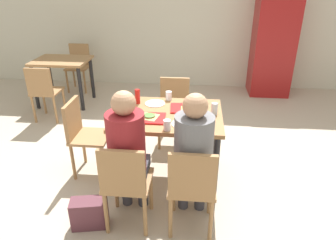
{
  "coord_description": "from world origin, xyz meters",
  "views": [
    {
      "loc": [
        0.28,
        -2.88,
        2.1
      ],
      "look_at": [
        0.0,
        0.0,
        0.7
      ],
      "focal_mm": 32.9,
      "sensor_mm": 36.0,
      "label": 1
    }
  ],
  "objects_px": {
    "chair_far_side": "(174,106)",
    "handbag": "(89,213)",
    "condiment_bottle": "(137,96)",
    "tray_red_far": "(187,108)",
    "plastic_cup_c": "(127,105)",
    "plastic_cup_a": "(169,96)",
    "plastic_cup_b": "(167,125)",
    "paper_plate_near_edge": "(183,124)",
    "drink_fridge": "(273,43)",
    "paper_plate_center": "(155,103)",
    "tray_red_near": "(147,118)",
    "person_in_brown_jacket": "(193,150)",
    "chair_near_left": "(126,181)",
    "person_in_red": "(128,147)",
    "background_chair_near": "(44,90)",
    "pizza_slice_a": "(149,116)",
    "pizza_slice_b": "(188,107)",
    "chair_left_end": "(83,132)",
    "main_table": "(168,122)",
    "foil_bundle": "(122,108)",
    "background_table": "(62,67)",
    "chair_near_right": "(192,185)",
    "soda_can": "(214,109)"
  },
  "relations": [
    {
      "from": "chair_near_left",
      "to": "condiment_bottle",
      "type": "bearing_deg",
      "value": 94.52
    },
    {
      "from": "tray_red_far",
      "to": "foil_bundle",
      "type": "height_order",
      "value": "foil_bundle"
    },
    {
      "from": "plastic_cup_a",
      "to": "condiment_bottle",
      "type": "distance_m",
      "value": 0.36
    },
    {
      "from": "person_in_red",
      "to": "background_table",
      "type": "xyz_separation_m",
      "value": [
        -1.71,
        2.66,
        -0.11
      ]
    },
    {
      "from": "plastic_cup_b",
      "to": "drink_fridge",
      "type": "distance_m",
      "value": 3.59
    },
    {
      "from": "tray_red_near",
      "to": "drink_fridge",
      "type": "distance_m",
      "value": 3.51
    },
    {
      "from": "foil_bundle",
      "to": "chair_near_left",
      "type": "bearing_deg",
      "value": -76.25
    },
    {
      "from": "paper_plate_near_edge",
      "to": "pizza_slice_b",
      "type": "distance_m",
      "value": 0.36
    },
    {
      "from": "tray_red_near",
      "to": "tray_red_far",
      "type": "height_order",
      "value": "same"
    },
    {
      "from": "plastic_cup_b",
      "to": "plastic_cup_c",
      "type": "xyz_separation_m",
      "value": [
        -0.47,
        0.44,
        0.0
      ]
    },
    {
      "from": "background_chair_near",
      "to": "paper_plate_center",
      "type": "bearing_deg",
      "value": -29.02
    },
    {
      "from": "chair_left_end",
      "to": "person_in_brown_jacket",
      "type": "relative_size",
      "value": 0.68
    },
    {
      "from": "paper_plate_near_edge",
      "to": "chair_far_side",
      "type": "bearing_deg",
      "value": 98.98
    },
    {
      "from": "person_in_brown_jacket",
      "to": "paper_plate_near_edge",
      "type": "bearing_deg",
      "value": 104.25
    },
    {
      "from": "person_in_red",
      "to": "chair_near_left",
      "type": "bearing_deg",
      "value": -90.0
    },
    {
      "from": "chair_far_side",
      "to": "plastic_cup_b",
      "type": "xyz_separation_m",
      "value": [
        0.03,
        -1.19,
        0.32
      ]
    },
    {
      "from": "plastic_cup_a",
      "to": "plastic_cup_b",
      "type": "height_order",
      "value": "same"
    },
    {
      "from": "background_table",
      "to": "background_chair_near",
      "type": "bearing_deg",
      "value": -90.0
    },
    {
      "from": "drink_fridge",
      "to": "main_table",
      "type": "bearing_deg",
      "value": -119.63
    },
    {
      "from": "paper_plate_near_edge",
      "to": "pizza_slice_a",
      "type": "bearing_deg",
      "value": 162.51
    },
    {
      "from": "chair_far_side",
      "to": "handbag",
      "type": "relative_size",
      "value": 2.71
    },
    {
      "from": "person_in_red",
      "to": "plastic_cup_b",
      "type": "bearing_deg",
      "value": 45.17
    },
    {
      "from": "paper_plate_center",
      "to": "plastic_cup_b",
      "type": "xyz_separation_m",
      "value": [
        0.2,
        -0.61,
        0.05
      ]
    },
    {
      "from": "paper_plate_center",
      "to": "plastic_cup_a",
      "type": "xyz_separation_m",
      "value": [
        0.14,
        0.13,
        0.05
      ]
    },
    {
      "from": "tray_red_far",
      "to": "plastic_cup_c",
      "type": "xyz_separation_m",
      "value": [
        -0.64,
        -0.07,
        0.04
      ]
    },
    {
      "from": "person_in_red",
      "to": "plastic_cup_b",
      "type": "relative_size",
      "value": 12.76
    },
    {
      "from": "chair_left_end",
      "to": "drink_fridge",
      "type": "height_order",
      "value": "drink_fridge"
    },
    {
      "from": "pizza_slice_b",
      "to": "condiment_bottle",
      "type": "height_order",
      "value": "condiment_bottle"
    },
    {
      "from": "condiment_bottle",
      "to": "handbag",
      "type": "xyz_separation_m",
      "value": [
        -0.27,
        -1.07,
        -0.72
      ]
    },
    {
      "from": "chair_far_side",
      "to": "handbag",
      "type": "height_order",
      "value": "chair_far_side"
    },
    {
      "from": "tray_red_far",
      "to": "pizza_slice_b",
      "type": "bearing_deg",
      "value": -67.97
    },
    {
      "from": "plastic_cup_a",
      "to": "main_table",
      "type": "bearing_deg",
      "value": -85.69
    },
    {
      "from": "person_in_red",
      "to": "paper_plate_center",
      "type": "xyz_separation_m",
      "value": [
        0.11,
        0.92,
        0.02
      ]
    },
    {
      "from": "chair_near_left",
      "to": "plastic_cup_a",
      "type": "relative_size",
      "value": 8.66
    },
    {
      "from": "tray_red_near",
      "to": "foil_bundle",
      "type": "height_order",
      "value": "foil_bundle"
    },
    {
      "from": "condiment_bottle",
      "to": "paper_plate_near_edge",
      "type": "bearing_deg",
      "value": -42.13
    },
    {
      "from": "plastic_cup_a",
      "to": "background_chair_near",
      "type": "distance_m",
      "value": 2.17
    },
    {
      "from": "person_in_red",
      "to": "person_in_brown_jacket",
      "type": "bearing_deg",
      "value": 0.0
    },
    {
      "from": "background_chair_near",
      "to": "handbag",
      "type": "bearing_deg",
      "value": -56.9
    },
    {
      "from": "paper_plate_near_edge",
      "to": "plastic_cup_a",
      "type": "distance_m",
      "value": 0.64
    },
    {
      "from": "soda_can",
      "to": "plastic_cup_c",
      "type": "bearing_deg",
      "value": 177.29
    },
    {
      "from": "chair_near_right",
      "to": "foil_bundle",
      "type": "bearing_deg",
      "value": 133.35
    },
    {
      "from": "main_table",
      "to": "drink_fridge",
      "type": "distance_m",
      "value": 3.29
    },
    {
      "from": "plastic_cup_b",
      "to": "handbag",
      "type": "relative_size",
      "value": 0.31
    },
    {
      "from": "person_in_brown_jacket",
      "to": "plastic_cup_c",
      "type": "distance_m",
      "value": 1.04
    },
    {
      "from": "tray_red_near",
      "to": "foil_bundle",
      "type": "bearing_deg",
      "value": 154.89
    },
    {
      "from": "person_in_red",
      "to": "plastic_cup_a",
      "type": "xyz_separation_m",
      "value": [
        0.25,
        1.05,
        0.07
      ]
    },
    {
      "from": "paper_plate_near_edge",
      "to": "handbag",
      "type": "height_order",
      "value": "paper_plate_near_edge"
    },
    {
      "from": "foil_bundle",
      "to": "tray_red_near",
      "type": "bearing_deg",
      "value": -25.11
    },
    {
      "from": "paper_plate_near_edge",
      "to": "drink_fridge",
      "type": "xyz_separation_m",
      "value": [
        1.45,
        3.09,
        0.17
      ]
    }
  ]
}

